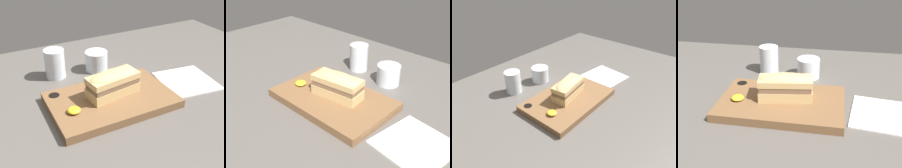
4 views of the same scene
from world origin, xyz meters
The scene contains 7 objects.
dining_table centered at (0.00, 0.00, 1.00)cm, with size 170.80×112.46×2.00cm.
serving_board centered at (5.27, 2.07, 3.30)cm, with size 37.40×23.85×2.65cm.
sandwich centered at (6.38, 2.95, 8.87)cm, with size 16.79×9.10×7.98cm.
mustard_dollop centered at (-7.64, -0.53, 5.34)cm, with size 3.75×3.75×1.50cm.
water_glass centered at (-4.51, 26.59, 6.50)cm, with size 7.10×7.10×10.38cm.
wine_glass centered at (10.79, 24.92, 5.24)cm, with size 8.33×8.33×7.25cm.
napkin centered at (35.17, 2.22, 2.20)cm, with size 20.14×20.41×0.40cm.
Camera 4 is at (20.43, -70.04, 46.53)cm, focal length 45.00 mm.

